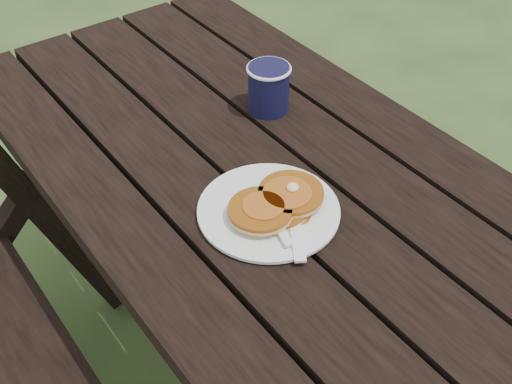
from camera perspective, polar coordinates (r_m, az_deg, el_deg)
picnic_table at (r=1.46m, az=4.37°, el=-12.56°), size 1.36×1.80×0.75m
plate at (r=1.16m, az=1.12°, el=-1.70°), size 0.28×0.28×0.01m
pancake_stack at (r=1.15m, az=1.86°, el=-0.93°), size 0.19×0.12×0.04m
knife at (r=1.13m, az=3.45°, el=-2.84°), size 0.11×0.16×0.00m
fork at (r=1.12m, az=1.86°, el=-2.88°), size 0.07×0.16×0.01m
coffee_cup at (r=1.39m, az=1.13°, el=9.42°), size 0.10×0.10×0.11m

